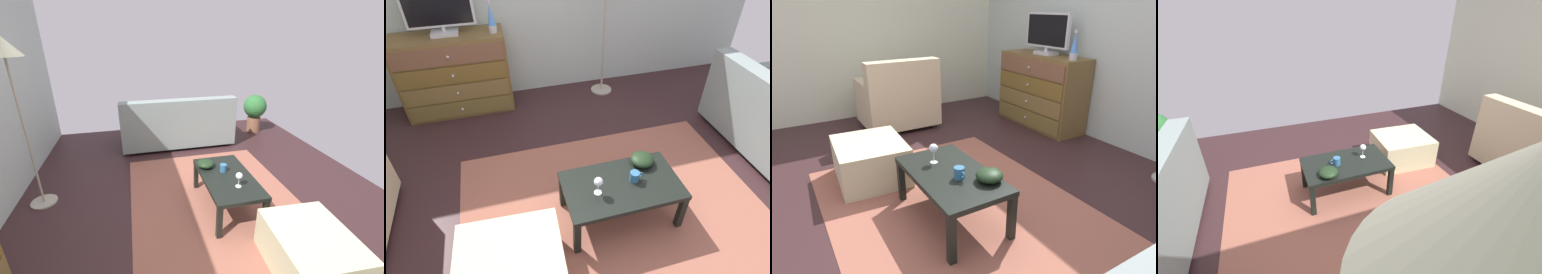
% 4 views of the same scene
% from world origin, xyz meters
% --- Properties ---
extents(ground_plane, '(5.95, 4.64, 0.05)m').
position_xyz_m(ground_plane, '(0.00, 0.00, -0.03)').
color(ground_plane, '#331E20').
extents(area_rug, '(2.60, 1.90, 0.01)m').
position_xyz_m(area_rug, '(0.20, -0.20, 0.00)').
color(area_rug, '#955645').
rests_on(area_rug, ground_plane).
extents(coffee_table, '(0.92, 0.53, 0.39)m').
position_xyz_m(coffee_table, '(0.21, -0.29, 0.34)').
color(coffee_table, black).
rests_on(coffee_table, ground_plane).
extents(wine_glass, '(0.07, 0.07, 0.16)m').
position_xyz_m(wine_glass, '(0.00, -0.32, 0.50)').
color(wine_glass, silver).
rests_on(wine_glass, coffee_table).
extents(mug, '(0.11, 0.08, 0.08)m').
position_xyz_m(mug, '(0.32, -0.28, 0.43)').
color(mug, '#30658F').
rests_on(mug, coffee_table).
extents(bowl_decorative, '(0.19, 0.19, 0.09)m').
position_xyz_m(bowl_decorative, '(0.46, -0.12, 0.43)').
color(bowl_decorative, black).
rests_on(bowl_decorative, coffee_table).
extents(couch_large, '(0.85, 1.86, 0.85)m').
position_xyz_m(couch_large, '(2.06, -0.08, 0.33)').
color(couch_large, '#332319').
rests_on(couch_large, ground_plane).
extents(ottoman, '(0.73, 0.64, 0.37)m').
position_xyz_m(ottoman, '(-0.71, -0.64, 0.18)').
color(ottoman, beige).
rests_on(ottoman, ground_plane).
extents(standing_lamp, '(0.32, 0.32, 1.79)m').
position_xyz_m(standing_lamp, '(0.75, 1.72, 1.53)').
color(standing_lamp, '#A59E8C').
rests_on(standing_lamp, ground_plane).
extents(potted_plant, '(0.44, 0.44, 0.72)m').
position_xyz_m(potted_plant, '(2.32, -1.67, 0.43)').
color(potted_plant, brown).
rests_on(potted_plant, ground_plane).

